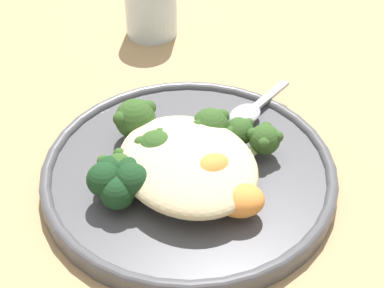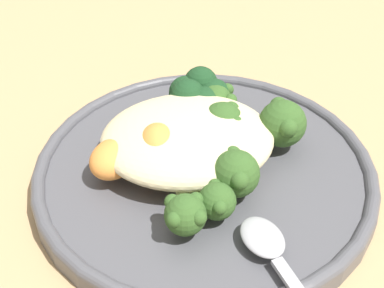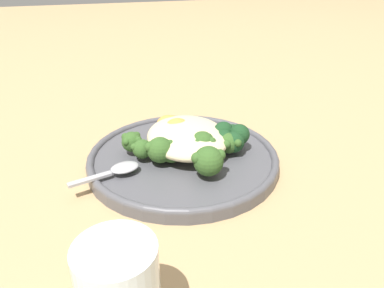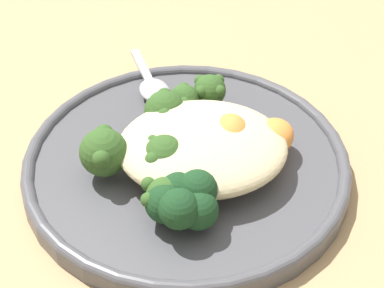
# 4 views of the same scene
# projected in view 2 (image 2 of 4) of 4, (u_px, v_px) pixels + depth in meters

# --- Properties ---
(ground_plane) EXTENTS (4.00, 4.00, 0.00)m
(ground_plane) POSITION_uv_depth(u_px,v_px,m) (227.00, 186.00, 0.47)
(ground_plane) COLOR tan
(plate) EXTENTS (0.30, 0.30, 0.02)m
(plate) POSITION_uv_depth(u_px,v_px,m) (205.00, 171.00, 0.47)
(plate) COLOR #4C4C51
(plate) RESTS_ON ground_plane
(quinoa_mound) EXTENTS (0.15, 0.13, 0.04)m
(quinoa_mound) POSITION_uv_depth(u_px,v_px,m) (187.00, 138.00, 0.46)
(quinoa_mound) COLOR beige
(quinoa_mound) RESTS_ON plate
(broccoli_stalk_0) EXTENTS (0.03, 0.10, 0.03)m
(broccoli_stalk_0) POSITION_uv_depth(u_px,v_px,m) (185.00, 207.00, 0.40)
(broccoli_stalk_0) COLOR #ADC675
(broccoli_stalk_0) RESTS_ON plate
(broccoli_stalk_1) EXTENTS (0.05, 0.11, 0.03)m
(broccoli_stalk_1) POSITION_uv_depth(u_px,v_px,m) (202.00, 183.00, 0.42)
(broccoli_stalk_1) COLOR #ADC675
(broccoli_stalk_1) RESTS_ON plate
(broccoli_stalk_2) EXTENTS (0.07, 0.08, 0.04)m
(broccoli_stalk_2) POSITION_uv_depth(u_px,v_px,m) (226.00, 171.00, 0.43)
(broccoli_stalk_2) COLOR #ADC675
(broccoli_stalk_2) RESTS_ON plate
(broccoli_stalk_3) EXTENTS (0.07, 0.05, 0.03)m
(broccoli_stalk_3) POSITION_uv_depth(u_px,v_px,m) (225.00, 164.00, 0.44)
(broccoli_stalk_3) COLOR #ADC675
(broccoli_stalk_3) RESTS_ON plate
(broccoli_stalk_4) EXTENTS (0.12, 0.05, 0.04)m
(broccoli_stalk_4) POSITION_uv_depth(u_px,v_px,m) (266.00, 129.00, 0.47)
(broccoli_stalk_4) COLOR #ADC675
(broccoli_stalk_4) RESTS_ON plate
(broccoli_stalk_5) EXTENTS (0.08, 0.06, 0.04)m
(broccoli_stalk_5) POSITION_uv_depth(u_px,v_px,m) (215.00, 129.00, 0.47)
(broccoli_stalk_5) COLOR #ADC675
(broccoli_stalk_5) RESTS_ON plate
(broccoli_stalk_6) EXTENTS (0.08, 0.11, 0.03)m
(broccoli_stalk_6) POSITION_uv_depth(u_px,v_px,m) (213.00, 110.00, 0.50)
(broccoli_stalk_6) COLOR #ADC675
(broccoli_stalk_6) RESTS_ON plate
(sweet_potato_chunk_0) EXTENTS (0.04, 0.04, 0.04)m
(sweet_potato_chunk_0) POSITION_uv_depth(u_px,v_px,m) (158.00, 147.00, 0.45)
(sweet_potato_chunk_0) COLOR orange
(sweet_potato_chunk_0) RESTS_ON plate
(sweet_potato_chunk_1) EXTENTS (0.06, 0.06, 0.03)m
(sweet_potato_chunk_1) POSITION_uv_depth(u_px,v_px,m) (114.00, 158.00, 0.44)
(sweet_potato_chunk_1) COLOR orange
(sweet_potato_chunk_1) RESTS_ON plate
(sweet_potato_chunk_2) EXTENTS (0.06, 0.07, 0.03)m
(sweet_potato_chunk_2) POSITION_uv_depth(u_px,v_px,m) (160.00, 158.00, 0.44)
(sweet_potato_chunk_2) COLOR orange
(sweet_potato_chunk_2) RESTS_ON plate
(kale_tuft) EXTENTS (0.06, 0.06, 0.04)m
(kale_tuft) POSITION_uv_depth(u_px,v_px,m) (198.00, 94.00, 0.51)
(kale_tuft) COLOR #193D1E
(kale_tuft) RESTS_ON plate
(spoon) EXTENTS (0.05, 0.10, 0.01)m
(spoon) POSITION_uv_depth(u_px,v_px,m) (268.00, 246.00, 0.39)
(spoon) COLOR #A3A3A8
(spoon) RESTS_ON plate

